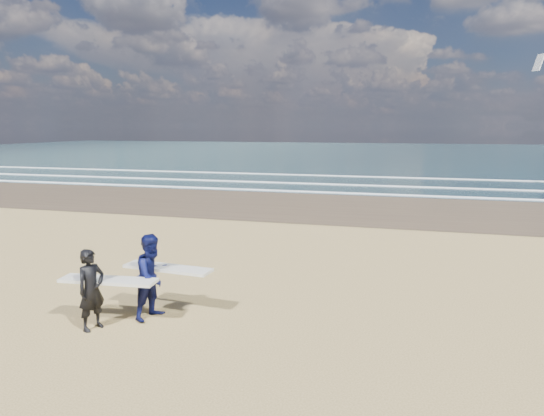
% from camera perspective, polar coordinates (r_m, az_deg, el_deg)
% --- Properties ---
extents(ocean, '(220.00, 100.00, 0.02)m').
position_cam_1_polar(ocean, '(82.65, 25.22, 5.62)').
color(ocean, '#1B333B').
rests_on(ocean, ground).
extents(surfer_near, '(2.24, 1.10, 1.82)m').
position_cam_1_polar(surfer_near, '(11.49, -20.25, -8.87)').
color(surfer_near, black).
rests_on(surfer_near, ground).
extents(surfer_far, '(2.24, 1.29, 2.01)m').
position_cam_1_polar(surfer_far, '(11.72, -13.74, -7.75)').
color(surfer_far, '#0B1041').
rests_on(surfer_far, ground).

